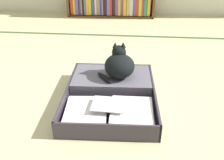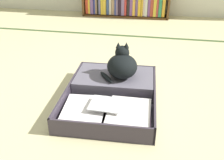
# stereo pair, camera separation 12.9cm
# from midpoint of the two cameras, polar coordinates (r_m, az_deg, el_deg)

# --- Properties ---
(ground_plane) EXTENTS (10.00, 10.00, 0.00)m
(ground_plane) POSITION_cam_midpoint_polar(r_m,az_deg,el_deg) (1.77, -6.01, -4.48)
(ground_plane) COLOR #C6BD8E
(tatami_border) EXTENTS (4.80, 0.05, 0.00)m
(tatami_border) POSITION_cam_midpoint_polar(r_m,az_deg,el_deg) (3.00, -1.11, 9.94)
(tatami_border) COLOR #385029
(tatami_border) RESTS_ON ground_plane
(open_suitcase) EXTENTS (0.62, 0.79, 0.11)m
(open_suitcase) POSITION_cam_midpoint_polar(r_m,az_deg,el_deg) (1.75, -2.30, -2.87)
(open_suitcase) COLOR #38313D
(open_suitcase) RESTS_ON ground_plane
(black_cat) EXTENTS (0.29, 0.27, 0.24)m
(black_cat) POSITION_cam_midpoint_polar(r_m,az_deg,el_deg) (1.79, -0.46, 3.40)
(black_cat) COLOR black
(black_cat) RESTS_ON open_suitcase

